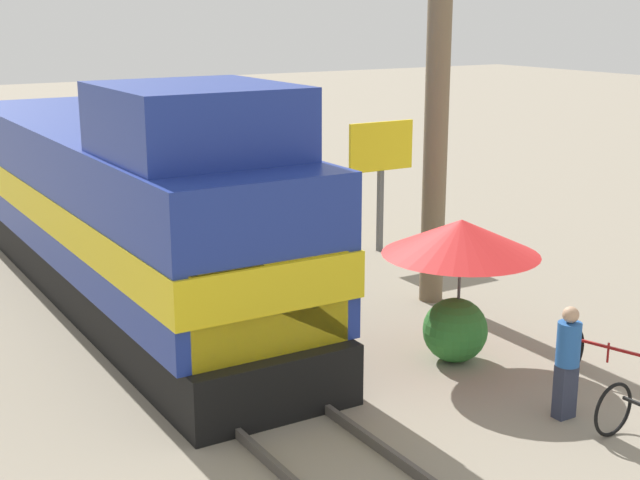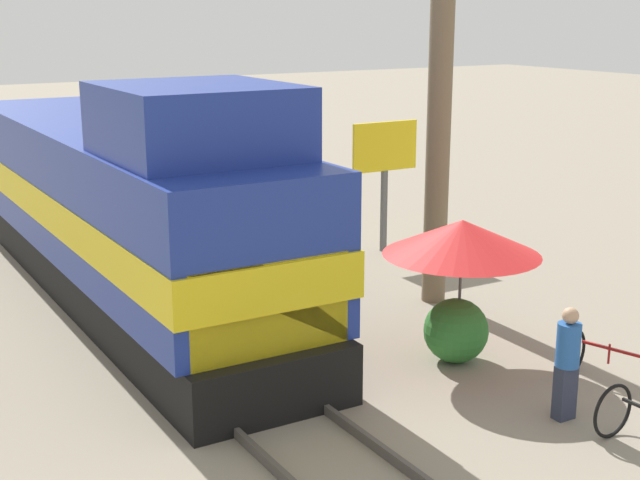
% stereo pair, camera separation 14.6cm
% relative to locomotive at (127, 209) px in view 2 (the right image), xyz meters
% --- Properties ---
extents(ground_plane, '(120.00, 120.00, 0.00)m').
position_rel_locomotive_xyz_m(ground_plane, '(0.00, -4.54, -1.89)').
color(ground_plane, gray).
extents(rail_near, '(0.08, 43.55, 0.15)m').
position_rel_locomotive_xyz_m(rail_near, '(-0.72, -4.54, -1.81)').
color(rail_near, '#4C4742').
rests_on(rail_near, ground_plane).
extents(rail_far, '(0.08, 43.55, 0.15)m').
position_rel_locomotive_xyz_m(rail_far, '(0.72, -4.54, -1.81)').
color(rail_far, '#4C4742').
rests_on(rail_far, ground_plane).
extents(locomotive, '(2.96, 13.69, 4.57)m').
position_rel_locomotive_xyz_m(locomotive, '(0.00, 0.00, 0.00)').
color(locomotive, black).
rests_on(locomotive, ground_plane).
extents(utility_pole, '(1.80, 0.47, 8.36)m').
position_rel_locomotive_xyz_m(utility_pole, '(5.26, -3.02, 2.33)').
color(utility_pole, '#726047').
rests_on(utility_pole, ground_plane).
extents(vendor_umbrella, '(2.58, 2.58, 2.41)m').
position_rel_locomotive_xyz_m(vendor_umbrella, '(3.66, -5.76, 0.23)').
color(vendor_umbrella, '#4C4C4C').
rests_on(vendor_umbrella, ground_plane).
extents(billboard_sign, '(1.76, 0.12, 3.13)m').
position_rel_locomotive_xyz_m(billboard_sign, '(6.51, 0.57, 0.43)').
color(billboard_sign, '#595959').
rests_on(billboard_sign, ground_plane).
extents(shrub_cluster, '(1.08, 1.08, 1.08)m').
position_rel_locomotive_xyz_m(shrub_cluster, '(3.60, -5.77, -1.35)').
color(shrub_cluster, '#2D722D').
rests_on(shrub_cluster, ground_plane).
extents(person_bystander, '(0.34, 0.34, 1.67)m').
position_rel_locomotive_xyz_m(person_bystander, '(3.58, -8.25, -0.98)').
color(person_bystander, '#2D3347').
rests_on(person_bystander, ground_plane).
extents(bicycle, '(1.28, 1.99, 0.76)m').
position_rel_locomotive_xyz_m(bicycle, '(5.11, -8.04, -1.50)').
color(bicycle, black).
rests_on(bicycle, ground_plane).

